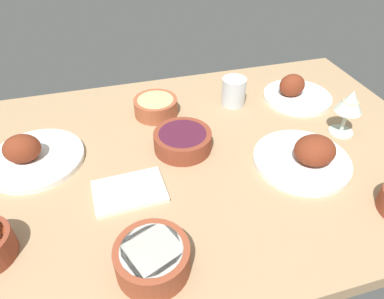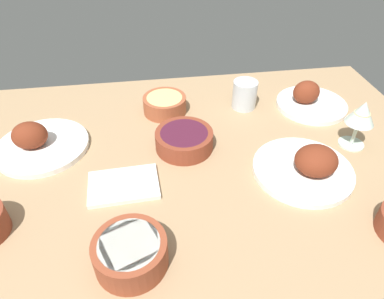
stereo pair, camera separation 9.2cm
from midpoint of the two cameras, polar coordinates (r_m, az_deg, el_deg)
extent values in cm
cube|color=tan|center=(94.78, -2.78, -1.99)|extent=(140.00, 90.00, 4.00)
cylinder|color=white|center=(120.97, 14.95, 8.34)|extent=(22.45, 22.45, 1.60)
ellipsoid|color=maroon|center=(118.58, 14.13, 10.22)|extent=(8.53, 6.93, 7.54)
cylinder|color=white|center=(102.00, -26.90, -1.50)|extent=(25.08, 25.08, 1.60)
ellipsoid|color=maroon|center=(99.96, -28.81, 0.02)|extent=(9.29, 7.79, 7.43)
cylinder|color=white|center=(93.70, 15.05, -1.88)|extent=(25.33, 25.33, 1.60)
ellipsoid|color=maroon|center=(91.06, 17.03, -0.24)|extent=(10.60, 9.62, 7.44)
cylinder|color=#A35133|center=(109.42, -8.44, 6.94)|extent=(13.55, 13.55, 5.31)
cylinder|color=#DBCC7A|center=(108.30, -8.55, 7.91)|extent=(11.11, 11.11, 1.00)
cylinder|color=brown|center=(94.35, -4.36, 1.33)|extent=(15.91, 15.91, 5.20)
cylinder|color=#4C192D|center=(93.08, -4.42, 2.35)|extent=(13.04, 13.04, 1.00)
cylinder|color=brown|center=(69.27, -10.56, -17.59)|extent=(14.46, 14.46, 6.29)
cylinder|color=white|center=(67.10, -10.84, -16.35)|extent=(11.86, 11.86, 1.00)
cylinder|color=silver|center=(108.78, 21.24, 2.67)|extent=(7.00, 7.00, 0.50)
cylinder|color=silver|center=(106.75, 21.71, 4.29)|extent=(1.00, 1.00, 7.00)
cone|color=silver|center=(103.33, 22.59, 7.34)|extent=(7.60, 7.60, 6.50)
cylinder|color=beige|center=(104.04, 22.39, 6.67)|extent=(4.18, 4.18, 2.80)
cylinder|color=silver|center=(113.09, 4.59, 9.51)|extent=(7.79, 7.79, 9.01)
cube|color=white|center=(84.98, -13.45, -6.89)|extent=(17.47, 12.42, 1.20)
camera|label=1|loc=(0.05, -92.86, -2.34)|focal=32.15mm
camera|label=2|loc=(0.05, 87.14, 2.34)|focal=32.15mm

